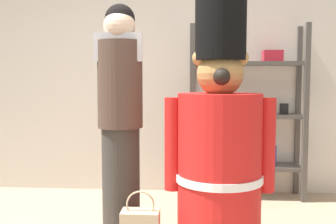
% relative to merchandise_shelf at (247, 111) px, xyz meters
% --- Properties ---
extents(back_wall, '(6.40, 0.12, 2.60)m').
position_rel_merchandise_shelf_xyz_m(back_wall, '(-0.78, 0.22, 0.40)').
color(back_wall, silver).
rests_on(back_wall, ground_plane).
extents(merchandise_shelf, '(1.17, 0.35, 1.78)m').
position_rel_merchandise_shelf_xyz_m(merchandise_shelf, '(0.00, 0.00, 0.00)').
color(merchandise_shelf, '#4C4742').
rests_on(merchandise_shelf, ground_plane).
extents(teddy_bear_guard, '(0.73, 0.58, 1.81)m').
position_rel_merchandise_shelf_xyz_m(teddy_bear_guard, '(-0.38, -1.47, -0.17)').
color(teddy_bear_guard, red).
rests_on(teddy_bear_guard, ground_plane).
extents(person_shopper, '(0.34, 0.32, 1.76)m').
position_rel_merchandise_shelf_xyz_m(person_shopper, '(-1.08, -1.30, 0.03)').
color(person_shopper, '#38332D').
rests_on(person_shopper, ground_plane).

